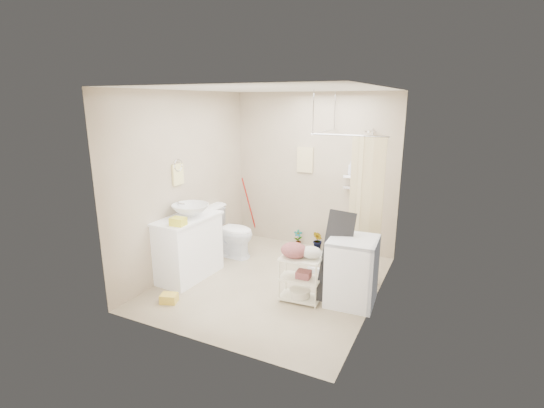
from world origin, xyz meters
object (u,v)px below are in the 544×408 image
at_px(vanity, 188,247).
at_px(toilet, 230,231).
at_px(laundry_rack, 300,275).
at_px(washing_machine, 352,271).

distance_m(vanity, toilet, 0.95).
height_order(toilet, laundry_rack, toilet).
bearing_deg(washing_machine, laundry_rack, -160.96).
bearing_deg(vanity, laundry_rack, 3.76).
bearing_deg(toilet, washing_machine, -104.37).
relative_size(vanity, laundry_rack, 1.45).
height_order(vanity, toilet, vanity).
bearing_deg(laundry_rack, washing_machine, 18.43).
bearing_deg(toilet, laundry_rack, -117.28).
distance_m(vanity, laundry_rack, 1.71).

